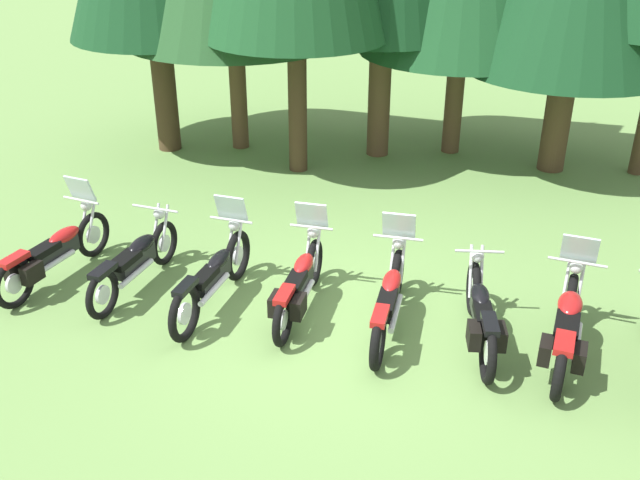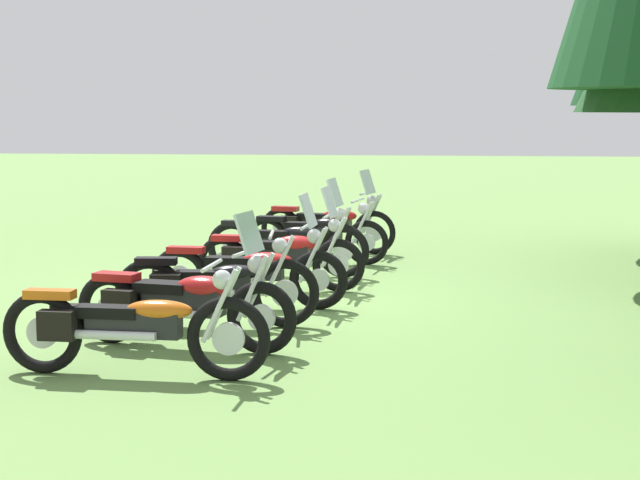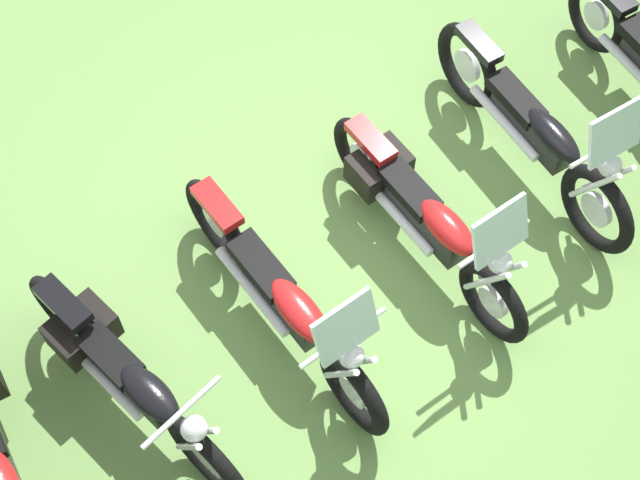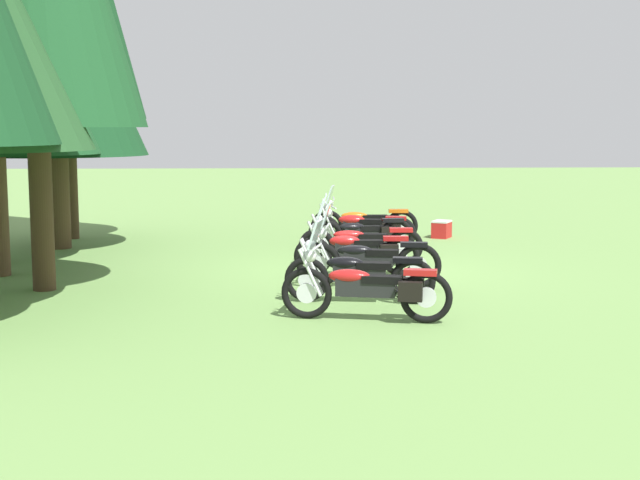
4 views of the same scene
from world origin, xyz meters
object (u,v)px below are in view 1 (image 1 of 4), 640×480
motorcycle_4 (389,298)px  motorcycle_5 (481,315)px  motorcycle_0 (54,252)px  motorcycle_2 (214,275)px  motorcycle_3 (299,283)px  motorcycle_1 (136,260)px  motorcycle_6 (567,326)px

motorcycle_4 → motorcycle_5: size_ratio=1.08×
motorcycle_0 → motorcycle_2: motorcycle_2 is taller
motorcycle_0 → motorcycle_3: bearing=-80.0°
motorcycle_1 → motorcycle_4: (3.63, -0.36, 0.01)m
motorcycle_3 → motorcycle_5: motorcycle_3 is taller
motorcycle_1 → motorcycle_2: (1.24, -0.25, 0.03)m
motorcycle_2 → motorcycle_3: bearing=-80.9°
motorcycle_5 → motorcycle_1: bearing=77.1°
motorcycle_0 → motorcycle_4: size_ratio=0.96×
motorcycle_2 → motorcycle_5: (3.55, -0.31, -0.02)m
motorcycle_0 → motorcycle_3: motorcycle_0 is taller
motorcycle_0 → motorcycle_6: size_ratio=1.00×
motorcycle_6 → motorcycle_4: bearing=93.1°
motorcycle_1 → motorcycle_2: motorcycle_2 is taller
motorcycle_0 → motorcycle_4: 4.88m
motorcycle_4 → motorcycle_5: bearing=-97.0°
motorcycle_3 → motorcycle_4: size_ratio=0.93×
motorcycle_0 → motorcycle_6: bearing=-81.8°
motorcycle_3 → motorcycle_2: bearing=95.0°
motorcycle_2 → motorcycle_1: bearing=86.3°
motorcycle_5 → motorcycle_6: (1.00, -0.09, 0.02)m
motorcycle_3 → motorcycle_4: (1.22, -0.13, -0.01)m
motorcycle_4 → motorcycle_5: (1.16, -0.20, 0.00)m
motorcycle_2 → motorcycle_0: bearing=92.3°
motorcycle_2 → motorcycle_6: (4.56, -0.40, 0.00)m
motorcycle_3 → motorcycle_6: motorcycle_6 is taller
motorcycle_2 → motorcycle_6: motorcycle_2 is taller
motorcycle_3 → motorcycle_1: bearing=88.5°
motorcycle_3 → motorcycle_5: (2.38, -0.33, -0.01)m
motorcycle_2 → motorcycle_3: size_ratio=1.07×
motorcycle_0 → motorcycle_5: motorcycle_0 is taller
motorcycle_0 → motorcycle_2: bearing=-82.1°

